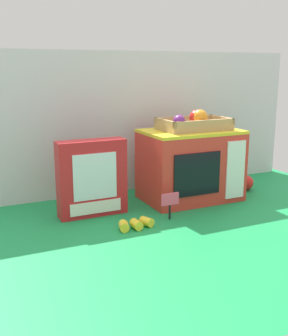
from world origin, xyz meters
The scene contains 8 objects.
ground_plane centered at (0.00, 0.00, 0.00)m, with size 1.70×1.70×0.00m, color #198C47.
display_back_panel centered at (0.00, 0.28, 0.30)m, with size 1.61×0.03×0.61m, color silver.
toy_microwave centered at (0.16, 0.04, 0.15)m, with size 0.39×0.26×0.29m.
food_groups_crate centered at (0.17, 0.03, 0.32)m, with size 0.28×0.17×0.09m.
cookie_set_box centered at (-0.27, 0.02, 0.14)m, with size 0.25×0.07×0.28m.
price_sign centered at (-0.03, -0.15, 0.07)m, with size 0.07×0.01×0.10m.
loose_toy_banana centered at (-0.18, -0.18, 0.02)m, with size 0.13×0.06×0.03m.
loose_toy_apple centered at (0.46, 0.04, 0.03)m, with size 0.07×0.07×0.07m, color red.
Camera 1 is at (-0.73, -1.42, 0.54)m, focal length 45.20 mm.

